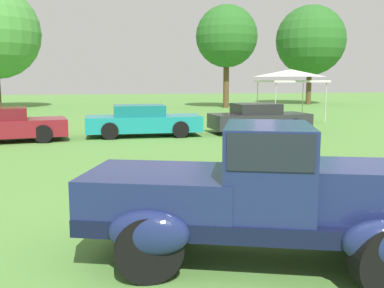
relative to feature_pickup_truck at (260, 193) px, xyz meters
The scene contains 8 objects.
ground_plane 0.99m from the feature_pickup_truck, 10.13° to the right, with size 120.00×120.00×0.00m, color #568C3D.
feature_pickup_truck is the anchor object (origin of this frame).
show_car_burgundy 12.75m from the feature_pickup_truck, 115.24° to the left, with size 4.43×2.40×1.22m.
show_car_teal 12.22m from the feature_pickup_truck, 92.15° to the left, with size 4.41×1.73×1.22m.
show_car_charcoal 13.11m from the feature_pickup_truck, 70.65° to the left, with size 4.16×2.00×1.22m.
canopy_tent_left_field 18.37m from the feature_pickup_truck, 65.64° to the left, with size 2.94×2.94×2.71m.
treeline_center 29.32m from the feature_pickup_truck, 75.61° to the left, with size 4.68×4.68×7.74m.
treeline_mid_right 34.86m from the feature_pickup_truck, 63.53° to the left, with size 5.91×5.91×8.42m.
Camera 1 is at (-2.26, -4.85, 2.24)m, focal length 41.16 mm.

